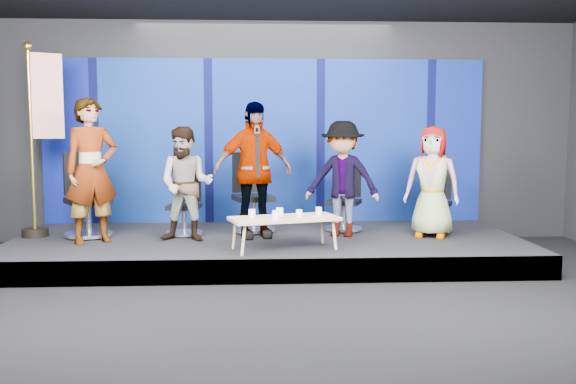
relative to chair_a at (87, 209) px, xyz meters
name	(u,v)px	position (x,y,z in m)	size (l,w,h in m)	color
ground	(272,309)	(2.52, -2.67, -0.69)	(10.00, 10.00, 0.00)	black
room_walls	(272,66)	(2.52, -2.67, 1.74)	(10.02, 8.02, 3.51)	black
riser	(267,248)	(2.52, -0.17, -0.54)	(7.00, 3.00, 0.30)	black
backdrop	(265,141)	(2.52, 1.28, 0.91)	(7.00, 0.08, 2.60)	#080D64
chair_a	(87,209)	(0.00, 0.00, 0.00)	(0.91, 0.91, 1.18)	silver
panelist_a	(92,171)	(0.20, -0.47, 0.57)	(0.70, 0.46, 1.91)	black
chair_b	(185,213)	(1.35, 0.08, -0.08)	(0.61, 0.61, 0.95)	silver
panelist_b	(186,184)	(1.43, -0.41, 0.38)	(0.75, 0.58, 1.54)	black
chair_c	(252,206)	(2.31, 0.31, -0.01)	(0.81, 0.81, 1.16)	silver
panelist_c	(253,170)	(2.33, -0.20, 0.55)	(1.10, 0.46, 1.88)	black
chair_d	(345,208)	(3.67, 0.34, -0.06)	(0.72, 0.72, 1.00)	silver
panelist_d	(342,179)	(3.57, -0.15, 0.42)	(1.04, 0.60, 1.62)	black
chair_e	(436,210)	(5.00, 0.18, -0.07)	(0.71, 0.71, 0.95)	silver
panelist_e	(432,182)	(4.81, -0.28, 0.38)	(0.75, 0.49, 1.54)	black
coffee_table	(284,220)	(2.71, -1.08, -0.01)	(1.44, 0.91, 0.41)	#A37E5F
mug_a	(252,213)	(2.31, -1.11, 0.07)	(0.09, 0.09, 0.10)	silver
mug_b	(276,215)	(2.60, -1.23, 0.07)	(0.08, 0.08, 0.10)	silver
mug_c	(280,212)	(2.66, -1.02, 0.08)	(0.09, 0.09, 0.11)	silver
mug_d	(299,213)	(2.90, -1.10, 0.07)	(0.08, 0.08, 0.09)	silver
mug_e	(319,211)	(3.17, -0.90, 0.07)	(0.08, 0.08, 0.10)	silver
flag_stand	(42,135)	(-0.61, 0.10, 1.04)	(0.58, 0.41, 2.69)	black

